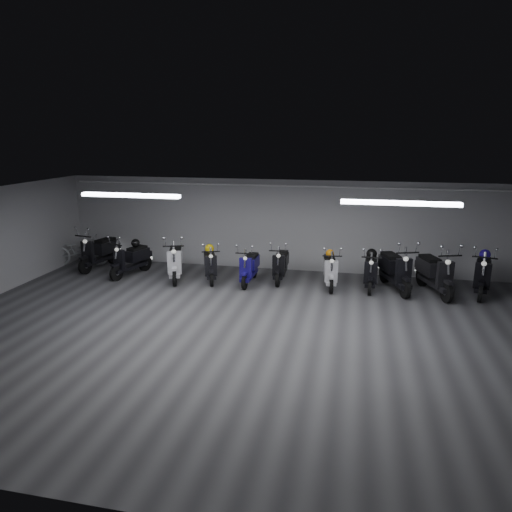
% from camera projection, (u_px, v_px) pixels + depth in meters
% --- Properties ---
extents(floor, '(14.00, 10.00, 0.01)m').
position_uv_depth(floor, '(247.00, 334.00, 9.91)').
color(floor, '#3C3C3E').
rests_on(floor, ground).
extents(ceiling, '(14.00, 10.00, 0.01)m').
position_uv_depth(ceiling, '(247.00, 202.00, 9.20)').
color(ceiling, slate).
rests_on(ceiling, ground).
extents(back_wall, '(14.00, 0.01, 2.80)m').
position_uv_depth(back_wall, '(284.00, 225.00, 14.28)').
color(back_wall, '#A0A0A3').
rests_on(back_wall, ground).
extents(front_wall, '(14.00, 0.01, 2.80)m').
position_uv_depth(front_wall, '(137.00, 404.00, 4.82)').
color(front_wall, '#A0A0A3').
rests_on(front_wall, ground).
extents(fluor_strip_left, '(2.40, 0.18, 0.08)m').
position_uv_depth(fluor_strip_left, '(130.00, 195.00, 10.77)').
color(fluor_strip_left, white).
rests_on(fluor_strip_left, ceiling).
extents(fluor_strip_right, '(2.40, 0.18, 0.08)m').
position_uv_depth(fluor_strip_right, '(400.00, 203.00, 9.55)').
color(fluor_strip_right, white).
rests_on(fluor_strip_right, ceiling).
extents(conduit, '(13.60, 0.05, 0.05)m').
position_uv_depth(conduit, '(284.00, 186.00, 13.90)').
color(conduit, white).
rests_on(conduit, back_wall).
extents(scooter_0, '(1.00, 2.04, 1.45)m').
position_uv_depth(scooter_0, '(99.00, 246.00, 14.53)').
color(scooter_0, black).
rests_on(scooter_0, floor).
extents(scooter_1, '(1.10, 1.89, 1.33)m').
position_uv_depth(scooter_1, '(130.00, 254.00, 13.81)').
color(scooter_1, black).
rests_on(scooter_1, floor).
extents(scooter_2, '(1.21, 2.01, 1.42)m').
position_uv_depth(scooter_2, '(175.00, 256.00, 13.45)').
color(scooter_2, silver).
rests_on(scooter_2, floor).
extents(scooter_3, '(1.10, 1.75, 1.24)m').
position_uv_depth(scooter_3, '(210.00, 260.00, 13.35)').
color(scooter_3, black).
rests_on(scooter_3, floor).
extents(scooter_4, '(0.58, 1.69, 1.26)m').
position_uv_depth(scooter_4, '(249.00, 262.00, 13.10)').
color(scooter_4, navy).
rests_on(scooter_4, floor).
extents(scooter_5, '(0.60, 1.71, 1.27)m').
position_uv_depth(scooter_5, '(281.00, 260.00, 13.33)').
color(scooter_5, black).
rests_on(scooter_5, floor).
extents(scooter_6, '(0.79, 1.76, 1.27)m').
position_uv_depth(scooter_6, '(330.00, 265.00, 12.80)').
color(scooter_6, silver).
rests_on(scooter_6, floor).
extents(scooter_7, '(0.63, 1.73, 1.27)m').
position_uv_depth(scooter_7, '(371.00, 266.00, 12.64)').
color(scooter_7, black).
rests_on(scooter_7, floor).
extents(scooter_8, '(1.30, 2.12, 1.50)m').
position_uv_depth(scooter_8, '(396.00, 263.00, 12.50)').
color(scooter_8, black).
rests_on(scooter_8, floor).
extents(scooter_9, '(1.29, 2.12, 1.50)m').
position_uv_depth(scooter_9, '(436.00, 267.00, 12.20)').
color(scooter_9, black).
rests_on(scooter_9, floor).
extents(bicycle, '(1.93, 1.13, 1.18)m').
position_uv_depth(bicycle, '(79.00, 248.00, 14.94)').
color(bicycle, silver).
rests_on(bicycle, floor).
extents(scooter_10, '(1.10, 2.03, 1.44)m').
position_uv_depth(scooter_10, '(483.00, 268.00, 12.14)').
color(scooter_10, black).
rests_on(scooter_10, floor).
extents(helmet_0, '(0.26, 0.26, 0.26)m').
position_uv_depth(helmet_0, '(136.00, 243.00, 13.95)').
color(helmet_0, black).
rests_on(helmet_0, scooter_1).
extents(helmet_1, '(0.28, 0.28, 0.28)m').
position_uv_depth(helmet_1, '(485.00, 255.00, 12.30)').
color(helmet_1, '#200C8A').
rests_on(helmet_1, scooter_10).
extents(helmet_2, '(0.27, 0.27, 0.27)m').
position_uv_depth(helmet_2, '(209.00, 249.00, 13.50)').
color(helmet_2, yellow).
rests_on(helmet_2, scooter_3).
extents(helmet_3, '(0.29, 0.29, 0.29)m').
position_uv_depth(helmet_3, '(372.00, 254.00, 12.79)').
color(helmet_3, black).
rests_on(helmet_3, scooter_7).
extents(helmet_4, '(0.23, 0.23, 0.23)m').
position_uv_depth(helmet_4, '(330.00, 253.00, 12.96)').
color(helmet_4, orange).
rests_on(helmet_4, scooter_6).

